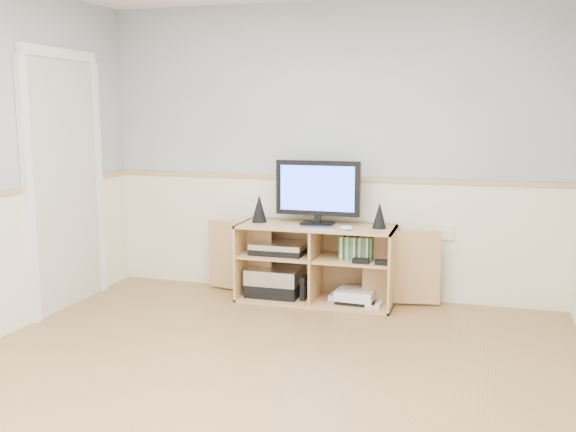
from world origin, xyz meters
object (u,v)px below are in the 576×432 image
object	(u,v)px
keyboard	(319,228)
media_cabinet	(317,261)
monitor	(318,190)
game_consoles	(354,296)

from	to	relation	value
keyboard	media_cabinet	bearing A→B (deg)	95.92
monitor	game_consoles	size ratio (longest dim) A/B	1.58
game_consoles	keyboard	bearing A→B (deg)	-155.60
keyboard	monitor	bearing A→B (deg)	96.63
monitor	keyboard	distance (m)	0.35
media_cabinet	keyboard	distance (m)	0.38
monitor	game_consoles	world-z (taller)	monitor
media_cabinet	monitor	bearing A→B (deg)	-90.00
monitor	media_cabinet	bearing A→B (deg)	90.00
monitor	keyboard	xyz separation A→B (m)	(0.06, -0.19, -0.29)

